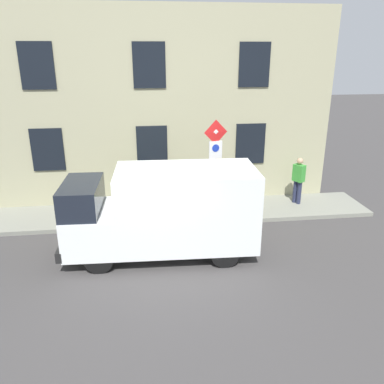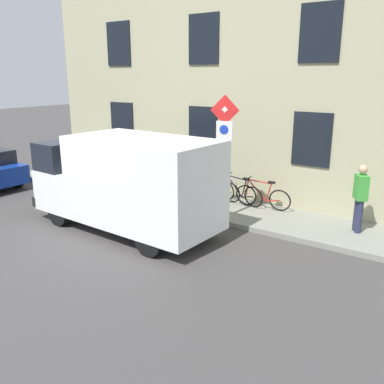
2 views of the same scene
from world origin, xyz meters
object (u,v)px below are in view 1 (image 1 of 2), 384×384
pedestrian (298,179)px  bicycle_black (200,194)px  bicycle_red (221,194)px  bicycle_blue (179,195)px  delivery_van (165,210)px  litter_bin (132,209)px  sign_post_stacked (215,156)px

pedestrian → bicycle_black: bearing=-36.5°
bicycle_red → bicycle_blue: (0.00, 1.57, 0.00)m
pedestrian → delivery_van: bearing=-0.7°
bicycle_black → litter_bin: litter_bin is taller
sign_post_stacked → litter_bin: size_ratio=3.58×
delivery_van → bicycle_blue: (3.31, -0.70, -0.82)m
bicycle_blue → bicycle_red: bearing=-176.0°
delivery_van → bicycle_red: (3.31, -2.28, -0.82)m
delivery_van → bicycle_black: bearing=-112.1°
bicycle_blue → litter_bin: litter_bin is taller
sign_post_stacked → delivery_van: sign_post_stacked is taller
delivery_van → bicycle_blue: bearing=-99.8°
sign_post_stacked → delivery_van: (-1.92, 1.75, -0.98)m
bicycle_red → pedestrian: bearing=168.6°
bicycle_red → pedestrian: size_ratio=1.00×
delivery_van → bicycle_blue: size_ratio=3.15×
pedestrian → bicycle_blue: bearing=-35.5°
bicycle_red → litter_bin: bearing=16.7°
bicycle_red → pedestrian: (-0.34, -2.79, 0.56)m
delivery_van → litter_bin: size_ratio=6.00×
bicycle_black → pedestrian: (-0.34, -3.58, 0.56)m
bicycle_red → bicycle_black: bearing=-4.6°
delivery_van → bicycle_red: delivery_van is taller
sign_post_stacked → bicycle_black: (1.39, 0.26, -1.80)m
bicycle_blue → litter_bin: (-1.25, 1.67, 0.08)m
pedestrian → litter_bin: (-0.92, 6.03, -0.48)m
bicycle_black → litter_bin: (-1.26, 2.45, 0.08)m
bicycle_red → litter_bin: 3.47m
pedestrian → litter_bin: 6.12m
sign_post_stacked → delivery_van: bearing=137.6°
bicycle_black → bicycle_blue: same height
bicycle_black → litter_bin: 2.76m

